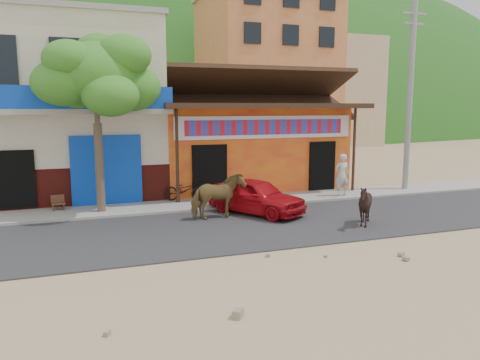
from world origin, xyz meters
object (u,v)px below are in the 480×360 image
object	(u,v)px
cow_dark	(365,205)
utility_pole	(410,96)
red_car	(256,196)
cow_tan	(218,196)
cafe_chair_left	(58,196)
scooter	(185,190)
tree	(97,123)
pedestrian	(342,175)

from	to	relation	value
cow_dark	utility_pole	bearing A→B (deg)	123.23
cow_dark	red_car	world-z (taller)	cow_dark
utility_pole	red_car	size ratio (longest dim) A/B	2.25
cow_tan	cafe_chair_left	world-z (taller)	cow_tan
scooter	cafe_chair_left	xyz separation A→B (m)	(-4.50, -0.08, 0.05)
tree	utility_pole	xyz separation A→B (m)	(12.80, 0.20, 1.00)
tree	pedestrian	xyz separation A→B (m)	(9.29, -0.29, -2.16)
tree	scooter	distance (m)	4.11
scooter	utility_pole	bearing A→B (deg)	-68.73
red_car	cafe_chair_left	world-z (taller)	red_car
cow_tan	utility_pole	bearing A→B (deg)	-87.46
red_car	scooter	distance (m)	3.17
tree	pedestrian	distance (m)	9.54
cow_dark	cafe_chair_left	bearing A→B (deg)	-128.25
cafe_chair_left	pedestrian	bearing A→B (deg)	-10.36
cow_tan	pedestrian	bearing A→B (deg)	-83.99
utility_pole	scooter	bearing A→B (deg)	176.61
red_car	cafe_chair_left	size ratio (longest dim) A/B	3.76
tree	red_car	distance (m)	5.85
utility_pole	red_car	bearing A→B (deg)	-165.88
scooter	cafe_chair_left	world-z (taller)	cafe_chair_left
cow_tan	cafe_chair_left	xyz separation A→B (m)	(-4.96, 2.76, -0.19)
cow_tan	pedestrian	xyz separation A→B (m)	(5.73, 1.78, 0.18)
cow_dark	red_car	xyz separation A→B (m)	(-2.54, 2.70, -0.04)
tree	cow_dark	world-z (taller)	tree
tree	scooter	bearing A→B (deg)	14.02
pedestrian	tree	bearing A→B (deg)	-1.00
utility_pole	cow_dark	distance (m)	7.82
red_car	pedestrian	size ratio (longest dim) A/B	2.11
scooter	cafe_chair_left	bearing A→B (deg)	115.69
scooter	pedestrian	distance (m)	6.29
utility_pole	pedestrian	bearing A→B (deg)	-172.07
utility_pole	scooter	world-z (taller)	utility_pole
utility_pole	scooter	xyz separation A→B (m)	(-9.70, 0.57, -3.58)
cow_tan	red_car	world-z (taller)	cow_tan
red_car	scooter	bearing A→B (deg)	95.00
utility_pole	cafe_chair_left	distance (m)	14.64
tree	utility_pole	world-z (taller)	utility_pole
scooter	cafe_chair_left	distance (m)	4.50
cow_dark	cow_tan	bearing A→B (deg)	-129.24
cow_dark	cafe_chair_left	world-z (taller)	cow_dark
tree	utility_pole	bearing A→B (deg)	0.90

